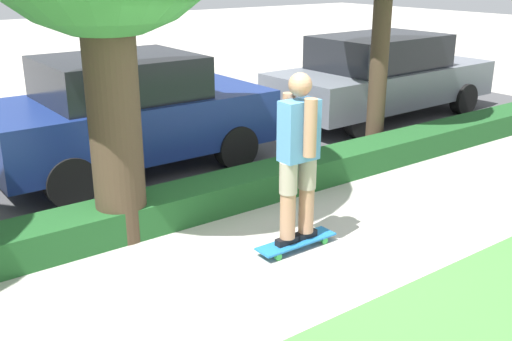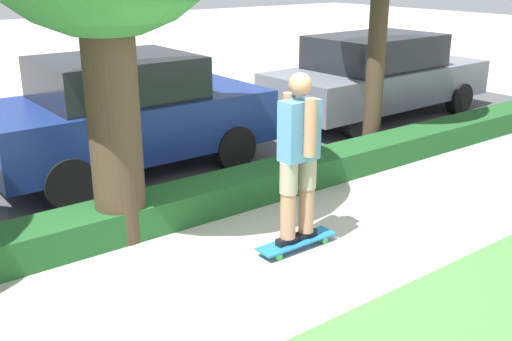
# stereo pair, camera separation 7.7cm
# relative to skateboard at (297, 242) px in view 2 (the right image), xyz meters

# --- Properties ---
(ground_plane) EXTENTS (60.00, 60.00, 0.00)m
(ground_plane) POSITION_rel_skateboard_xyz_m (-0.37, -0.19, -0.08)
(ground_plane) COLOR #ADA89E
(street_asphalt) EXTENTS (18.48, 5.00, 0.01)m
(street_asphalt) POSITION_rel_skateboard_xyz_m (-0.37, 4.01, -0.07)
(street_asphalt) COLOR #474749
(street_asphalt) RESTS_ON ground_plane
(hedge_row) EXTENTS (18.48, 0.60, 0.37)m
(hedge_row) POSITION_rel_skateboard_xyz_m (-0.37, 1.41, 0.11)
(hedge_row) COLOR #1E5123
(hedge_row) RESTS_ON ground_plane
(skateboard) EXTENTS (0.92, 0.24, 0.09)m
(skateboard) POSITION_rel_skateboard_xyz_m (0.00, 0.00, 0.00)
(skateboard) COLOR #1E6BAD
(skateboard) RESTS_ON ground_plane
(skater_person) EXTENTS (0.51, 0.45, 1.76)m
(skater_person) POSITION_rel_skateboard_xyz_m (0.00, 0.00, 0.96)
(skater_person) COLOR black
(skater_person) RESTS_ON skateboard
(parked_car_middle) EXTENTS (3.95, 1.97, 1.64)m
(parked_car_middle) POSITION_rel_skateboard_xyz_m (-0.27, 3.40, 0.76)
(parked_car_middle) COLOR navy
(parked_car_middle) RESTS_ON ground_plane
(parked_car_rear) EXTENTS (4.72, 1.96, 1.57)m
(parked_car_rear) POSITION_rel_skateboard_xyz_m (5.00, 3.43, 0.73)
(parked_car_rear) COLOR slate
(parked_car_rear) RESTS_ON ground_plane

